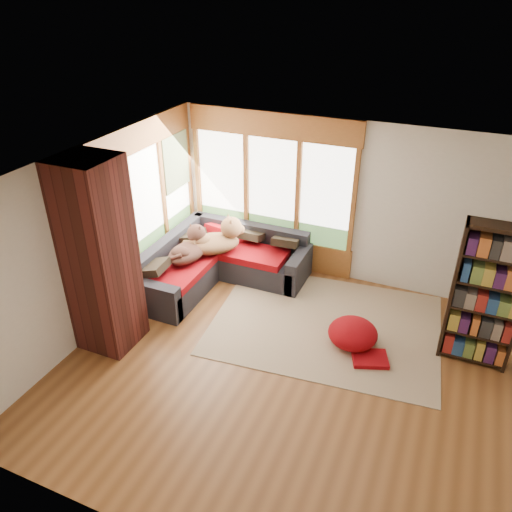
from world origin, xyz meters
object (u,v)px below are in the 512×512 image
Objects in this scene: pouf at (353,333)px; dog_tan at (217,235)px; brick_chimney at (100,257)px; area_rug at (326,324)px; bookshelf at (486,297)px; sectional_sofa at (211,258)px; dog_brindle at (189,244)px.

dog_tan is at bearing 161.61° from pouf.
brick_chimney reaches higher than pouf.
pouf is (0.45, -0.28, 0.19)m from area_rug.
bookshelf is at bearing 1.23° from area_rug.
dog_brindle is at bearing -109.27° from sectional_sofa.
area_rug is (2.15, -0.58, -0.30)m from sectional_sofa.
area_rug is 2.17m from bookshelf.
pouf is (3.04, 1.18, -1.11)m from brick_chimney.
brick_chimney is 1.74m from dog_brindle.
pouf is at bearing -92.58° from dog_brindle.
area_rug is 3.16× the size of dog_tan.
dog_brindle is (-0.30, -0.37, -0.04)m from dog_tan.
area_rug is at bearing -54.16° from dog_tan.
sectional_sofa is at bearing 122.70° from dog_tan.
area_rug is 4.75× the size of pouf.
dog_brindle reaches higher than sectional_sofa.
dog_brindle is at bearing 178.47° from bookshelf.
sectional_sofa is 1.14× the size of bookshelf.
bookshelf is 2.91× the size of pouf.
dog_tan is (-1.99, 0.53, 0.78)m from area_rug.
bookshelf is 4.23m from dog_brindle.
dog_tan reaches higher than dog_brindle.
brick_chimney reaches higher than area_rug.
dog_brindle is at bearing 79.09° from brick_chimney.
sectional_sofa reaches higher than area_rug.
area_rug is at bearing 29.44° from brick_chimney.
sectional_sofa reaches higher than pouf.
area_rug is (2.60, 1.47, -1.29)m from brick_chimney.
brick_chimney is 2.60× the size of dog_tan.
brick_chimney is 1.35× the size of bookshelf.
bookshelf is (4.54, 1.51, -0.33)m from brick_chimney.
brick_chimney is 2.32m from sectional_sofa.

